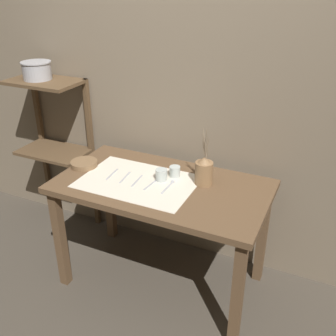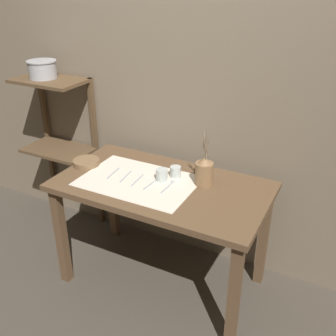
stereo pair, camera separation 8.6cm
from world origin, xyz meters
name	(u,v)px [view 2 (the right image)]	position (x,y,z in m)	size (l,w,h in m)	color
ground_plane	(162,279)	(0.00, 0.00, 0.00)	(12.00, 12.00, 0.00)	#473F35
stone_wall_back	(194,99)	(0.00, 0.48, 1.20)	(7.00, 0.06, 2.40)	#7A6B56
wooden_table	(162,198)	(0.00, 0.00, 0.68)	(1.33, 0.73, 0.78)	brown
wooden_shelf_unit	(59,126)	(-1.07, 0.30, 0.88)	(0.54, 0.34, 1.26)	brown
linen_cloth	(138,181)	(-0.15, -0.04, 0.78)	(0.72, 0.49, 0.00)	beige
pitcher_with_flowers	(204,172)	(0.24, 0.11, 0.87)	(0.11, 0.11, 0.38)	olive
wooden_bowl	(86,162)	(-0.58, 0.00, 0.80)	(0.18, 0.18, 0.04)	brown
glass_tumbler_near	(162,175)	(-0.02, 0.04, 0.82)	(0.07, 0.07, 0.07)	#B7C1BC
glass_tumbler_far	(176,172)	(0.04, 0.12, 0.82)	(0.07, 0.07, 0.07)	#B7C1BC
fork_inner	(113,173)	(-0.34, -0.03, 0.78)	(0.02, 0.16, 0.00)	#A8A8AD
fork_outer	(126,177)	(-0.25, -0.03, 0.78)	(0.03, 0.16, 0.00)	#A8A8AD
knife_center	(137,180)	(-0.15, -0.04, 0.78)	(0.02, 0.16, 0.00)	#A8A8AD
spoon_inner	(156,180)	(-0.05, 0.01, 0.79)	(0.03, 0.17, 0.02)	#A8A8AD
spoon_outer	(171,184)	(0.06, 0.01, 0.79)	(0.02, 0.17, 0.02)	#A8A8AD
metal_pot_large	(42,69)	(-1.12, 0.26, 1.33)	(0.22, 0.22, 0.13)	#A8A8AD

